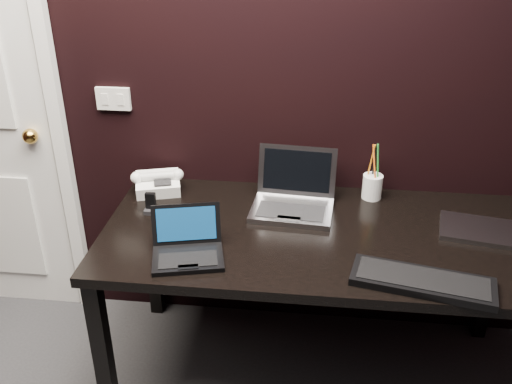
# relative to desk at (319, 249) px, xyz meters

# --- Properties ---
(wall_back) EXTENTS (4.00, 0.00, 4.00)m
(wall_back) POSITION_rel_desk_xyz_m (-0.30, 0.40, 0.64)
(wall_back) COLOR black
(wall_back) RESTS_ON ground
(wall_switch) EXTENTS (0.15, 0.02, 0.10)m
(wall_switch) POSITION_rel_desk_xyz_m (-0.92, 0.39, 0.46)
(wall_switch) COLOR silver
(wall_switch) RESTS_ON wall_back
(desk) EXTENTS (1.70, 0.80, 0.74)m
(desk) POSITION_rel_desk_xyz_m (0.00, 0.00, 0.00)
(desk) COLOR black
(desk) RESTS_ON ground
(netbook) EXTENTS (0.30, 0.28, 0.16)m
(netbook) POSITION_rel_desk_xyz_m (-0.48, -0.22, 0.11)
(netbook) COLOR black
(netbook) RESTS_ON desk
(silver_laptop) EXTENTS (0.35, 0.32, 0.23)m
(silver_laptop) POSITION_rel_desk_xyz_m (-0.12, 0.18, 0.12)
(silver_laptop) COLOR #A1A0A5
(silver_laptop) RESTS_ON desk
(ext_keyboard) EXTENTS (0.50, 0.25, 0.03)m
(ext_keyboard) POSITION_rel_desk_xyz_m (0.35, -0.30, 0.09)
(ext_keyboard) COLOR black
(ext_keyboard) RESTS_ON desk
(closed_laptop) EXTENTS (0.32, 0.26, 0.02)m
(closed_laptop) POSITION_rel_desk_xyz_m (0.61, 0.07, 0.09)
(closed_laptop) COLOR #97979C
(closed_laptop) RESTS_ON desk
(desk_phone) EXTENTS (0.24, 0.22, 0.11)m
(desk_phone) POSITION_rel_desk_xyz_m (-0.72, 0.27, 0.12)
(desk_phone) COLOR white
(desk_phone) RESTS_ON desk
(mobile_phone) EXTENTS (0.05, 0.04, 0.09)m
(mobile_phone) POSITION_rel_desk_xyz_m (-0.70, 0.08, 0.11)
(mobile_phone) COLOR black
(mobile_phone) RESTS_ON desk
(pen_cup) EXTENTS (0.11, 0.11, 0.25)m
(pen_cup) POSITION_rel_desk_xyz_m (0.22, 0.31, 0.14)
(pen_cup) COLOR white
(pen_cup) RESTS_ON desk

